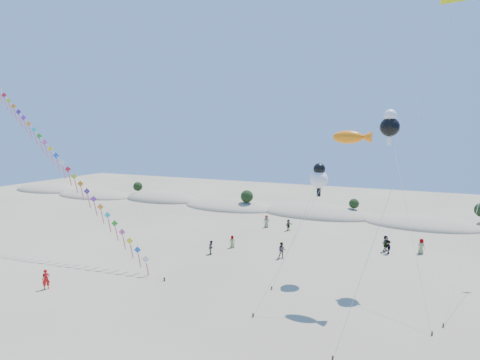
{
  "coord_description": "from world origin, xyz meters",
  "views": [
    {
      "loc": [
        15.55,
        -20.18,
        14.07
      ],
      "look_at": [
        0.03,
        14.0,
        9.36
      ],
      "focal_mm": 30.0,
      "sensor_mm": 36.0,
      "label": 1
    }
  ],
  "objects_px": {
    "parafoil_kite": "(456,3)",
    "flyer_foreground": "(46,279)",
    "fish_kite": "(352,137)",
    "kite_train": "(63,164)"
  },
  "relations": [
    {
      "from": "flyer_foreground",
      "to": "kite_train",
      "type": "bearing_deg",
      "value": 74.51
    },
    {
      "from": "kite_train",
      "to": "fish_kite",
      "type": "height_order",
      "value": "kite_train"
    },
    {
      "from": "fish_kite",
      "to": "flyer_foreground",
      "type": "bearing_deg",
      "value": -158.46
    },
    {
      "from": "fish_kite",
      "to": "flyer_foreground",
      "type": "height_order",
      "value": "fish_kite"
    },
    {
      "from": "parafoil_kite",
      "to": "flyer_foreground",
      "type": "bearing_deg",
      "value": -164.26
    },
    {
      "from": "fish_kite",
      "to": "parafoil_kite",
      "type": "height_order",
      "value": "parafoil_kite"
    },
    {
      "from": "parafoil_kite",
      "to": "flyer_foreground",
      "type": "distance_m",
      "value": 39.34
    },
    {
      "from": "kite_train",
      "to": "fish_kite",
      "type": "distance_m",
      "value": 31.87
    },
    {
      "from": "parafoil_kite",
      "to": "flyer_foreground",
      "type": "xyz_separation_m",
      "value": [
        -31.43,
        -8.86,
        -21.95
      ]
    },
    {
      "from": "kite_train",
      "to": "flyer_foreground",
      "type": "xyz_separation_m",
      "value": [
        7.16,
        -8.84,
        -9.37
      ]
    }
  ]
}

